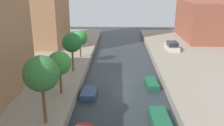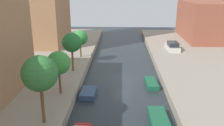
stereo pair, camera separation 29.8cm
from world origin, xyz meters
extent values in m
plane|color=#232B30|center=(0.00, 0.00, 0.00)|extent=(84.00, 84.00, 0.00)
cube|color=gray|center=(-15.00, 0.00, 0.50)|extent=(20.00, 64.00, 1.00)
cube|color=brown|center=(18.00, 21.77, 4.87)|extent=(10.00, 15.18, 7.73)
cylinder|color=brown|center=(-6.56, -12.79, 2.68)|extent=(0.27, 0.27, 3.35)
sphere|color=#2F6D32|center=(-6.56, -12.79, 5.37)|extent=(2.92, 2.92, 2.92)
cylinder|color=brown|center=(-6.56, -6.95, 2.26)|extent=(0.24, 0.24, 2.52)
sphere|color=#388B38|center=(-6.56, -6.95, 4.38)|extent=(2.47, 2.47, 2.47)
cylinder|color=brown|center=(-6.56, 0.21, 2.49)|extent=(0.27, 0.27, 2.99)
sphere|color=#246C31|center=(-6.56, 0.21, 4.87)|extent=(2.52, 2.52, 2.52)
cylinder|color=#4D432C|center=(-6.56, 6.78, 2.14)|extent=(0.23, 0.23, 2.29)
sphere|color=#30863A|center=(-6.56, 6.78, 4.12)|extent=(2.38, 2.38, 2.38)
cube|color=beige|center=(8.93, 12.06, 1.37)|extent=(1.98, 4.72, 0.73)
cube|color=#1E2328|center=(8.93, 11.71, 2.09)|extent=(1.71, 2.61, 0.72)
cube|color=#33476B|center=(-3.80, -5.34, 0.31)|extent=(1.76, 3.08, 0.62)
cube|color=#195638|center=(3.35, -11.05, 0.34)|extent=(1.70, 4.32, 0.68)
cube|color=#195638|center=(3.67, -2.16, 0.30)|extent=(1.56, 3.57, 0.59)
camera|label=1|loc=(-0.45, -30.95, 12.11)|focal=39.69mm
camera|label=2|loc=(-0.15, -30.94, 12.11)|focal=39.69mm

